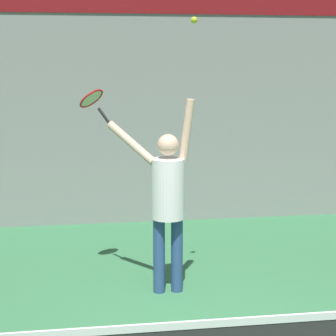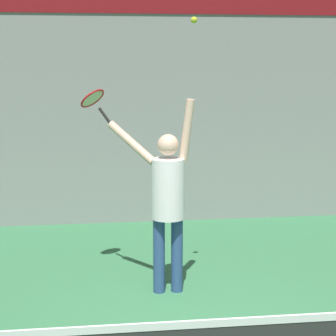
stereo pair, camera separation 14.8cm
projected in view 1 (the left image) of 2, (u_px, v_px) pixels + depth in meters
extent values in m
cube|color=gray|center=(149.00, 64.00, 9.38)|extent=(18.00, 0.10, 5.00)
cube|color=white|center=(267.00, 320.00, 3.84)|extent=(6.41, 0.02, 0.05)
cylinder|color=#2D4C7F|center=(159.00, 256.00, 6.71)|extent=(0.13, 0.13, 0.84)
cylinder|color=#2D4C7F|center=(177.00, 255.00, 6.74)|extent=(0.13, 0.13, 0.84)
cylinder|color=white|center=(168.00, 189.00, 6.59)|extent=(0.36, 0.36, 0.66)
sphere|color=beige|center=(168.00, 145.00, 6.51)|extent=(0.23, 0.23, 0.23)
cylinder|color=beige|center=(187.00, 131.00, 6.48)|extent=(0.20, 0.18, 0.68)
cylinder|color=beige|center=(131.00, 143.00, 6.62)|extent=(0.53, 0.46, 0.45)
cylinder|color=black|center=(104.00, 116.00, 6.75)|extent=(0.16, 0.14, 0.19)
torus|color=red|center=(91.00, 99.00, 6.80)|extent=(0.38, 0.39, 0.22)
cylinder|color=beige|center=(91.00, 99.00, 6.80)|extent=(0.32, 0.33, 0.18)
sphere|color=#CCDB2D|center=(194.00, 20.00, 6.23)|extent=(0.07, 0.07, 0.07)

